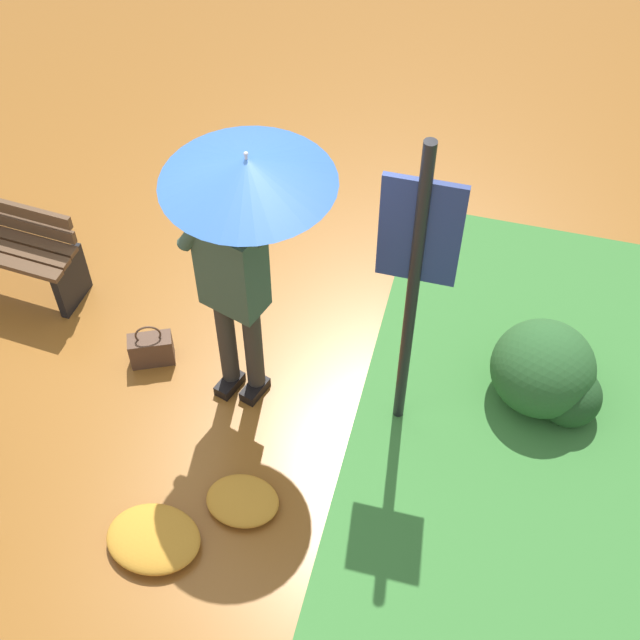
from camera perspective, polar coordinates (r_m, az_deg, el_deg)
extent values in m
plane|color=brown|center=(6.14, -6.85, -3.77)|extent=(18.00, 18.00, 0.00)
cylinder|color=#2D2823|center=(5.76, -6.03, -1.54)|extent=(0.12, 0.12, 0.86)
cylinder|color=#2D2823|center=(5.72, -4.33, -1.90)|extent=(0.12, 0.12, 0.86)
cube|color=black|center=(6.05, -5.86, -4.13)|extent=(0.17, 0.24, 0.08)
cube|color=black|center=(6.01, -4.23, -4.49)|extent=(0.17, 0.24, 0.08)
cube|color=#334738|center=(5.18, -5.76, 3.45)|extent=(0.44, 0.35, 0.64)
sphere|color=tan|center=(4.86, -6.18, 7.20)|extent=(0.20, 0.20, 0.20)
ellipsoid|color=black|center=(4.84, -6.21, 7.46)|extent=(0.20, 0.20, 0.15)
cylinder|color=#334738|center=(5.08, -8.34, 5.31)|extent=(0.18, 0.13, 0.18)
cylinder|color=#334738|center=(4.99, -8.06, 5.89)|extent=(0.24, 0.11, 0.33)
cube|color=black|center=(4.88, -7.24, 7.03)|extent=(0.07, 0.04, 0.14)
cylinder|color=#334738|center=(4.97, -4.17, 5.07)|extent=(0.11, 0.10, 0.09)
cylinder|color=#334738|center=(4.92, -4.36, 5.92)|extent=(0.10, 0.09, 0.23)
cylinder|color=#A5A5AD|center=(4.71, -4.66, 8.74)|extent=(0.02, 0.02, 0.41)
cone|color=#264C8C|center=(4.65, -4.73, 9.62)|extent=(0.96, 0.96, 0.16)
sphere|color=#A5A5AD|center=(4.58, -4.82, 10.67)|extent=(0.02, 0.02, 0.02)
cylinder|color=black|center=(5.03, 5.92, 1.08)|extent=(0.07, 0.07, 2.30)
cube|color=navy|center=(4.64, 6.50, 5.69)|extent=(0.44, 0.04, 0.70)
cube|color=red|center=(4.65, 6.54, 5.85)|extent=(0.38, 0.01, 0.64)
cube|color=#4C3323|center=(6.21, -10.86, -1.90)|extent=(0.33, 0.25, 0.24)
torus|color=#4C3323|center=(6.08, -11.07, -0.96)|extent=(0.17, 0.09, 0.18)
cube|color=black|center=(6.63, -15.81, 2.47)|extent=(0.09, 0.36, 0.44)
ellipsoid|color=#285628|center=(5.94, 14.22, -3.05)|extent=(0.68, 0.68, 0.62)
ellipsoid|color=#1E421E|center=(5.98, 15.88, -4.78)|extent=(0.41, 0.41, 0.41)
ellipsoid|color=#C68428|center=(5.49, -10.73, -13.74)|extent=(0.57, 0.46, 0.13)
ellipsoid|color=#C68428|center=(5.55, -5.04, -11.58)|extent=(0.46, 0.37, 0.10)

